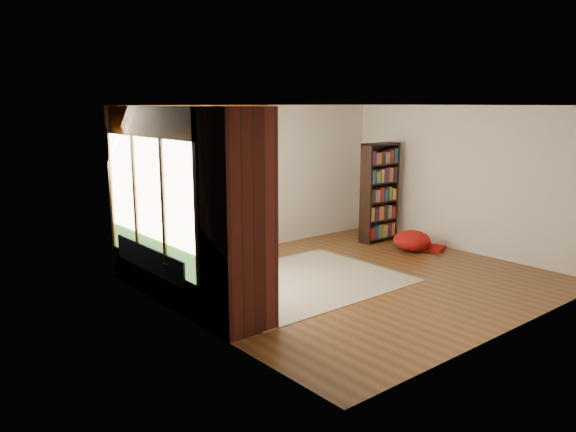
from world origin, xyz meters
TOP-DOWN VIEW (x-y plane):
  - floor at (0.00, 0.00)m, footprint 5.50×5.50m
  - ceiling at (0.00, 0.00)m, footprint 5.50×5.50m
  - wall_back at (0.00, 2.50)m, footprint 5.50×0.04m
  - wall_front at (0.00, -2.50)m, footprint 5.50×0.04m
  - wall_left at (-2.75, 0.00)m, footprint 0.04×5.00m
  - wall_right at (2.75, 0.00)m, footprint 0.04×5.00m
  - windows_back at (-1.20, 2.47)m, footprint 2.82×0.10m
  - windows_left at (-2.72, 1.20)m, footprint 0.10×2.62m
  - roller_blind at (-2.69, 2.03)m, footprint 0.03×0.72m
  - brick_chimney at (-2.40, -0.35)m, footprint 0.70×0.70m
  - sectional_sofa at (-1.95, 1.70)m, footprint 2.20×2.20m
  - area_rug at (-0.76, 0.48)m, footprint 3.10×2.38m
  - bookshelf at (2.14, 1.45)m, footprint 0.81×0.27m
  - pouf at (2.05, 0.56)m, footprint 0.76×0.76m
  - dog_tan at (-1.76, 1.84)m, footprint 1.11×1.10m
  - dog_brindle at (-2.03, 1.01)m, footprint 0.65×0.87m
  - throw_pillows at (-1.92, 1.85)m, footprint 1.98×1.68m

SIDE VIEW (x-z plane):
  - floor at x=0.00m, z-range 0.00..0.00m
  - area_rug at x=-0.76m, z-range 0.00..0.01m
  - pouf at x=2.05m, z-range 0.01..0.38m
  - sectional_sofa at x=-1.95m, z-range -0.10..0.70m
  - dog_brindle at x=-2.03m, z-range 0.54..0.97m
  - throw_pillows at x=-1.92m, z-range 0.56..1.01m
  - dog_tan at x=-1.76m, z-range 0.54..1.09m
  - bookshelf at x=2.14m, z-range 0.00..1.90m
  - wall_back at x=0.00m, z-range 0.00..2.60m
  - wall_front at x=0.00m, z-range 0.00..2.60m
  - wall_left at x=-2.75m, z-range 0.00..2.60m
  - wall_right at x=2.75m, z-range 0.00..2.60m
  - brick_chimney at x=-2.40m, z-range 0.00..2.60m
  - windows_back at x=-1.20m, z-range 0.40..2.30m
  - windows_left at x=-2.72m, z-range 0.40..2.30m
  - roller_blind at x=-2.69m, z-range 1.30..2.20m
  - ceiling at x=0.00m, z-range 2.60..2.60m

